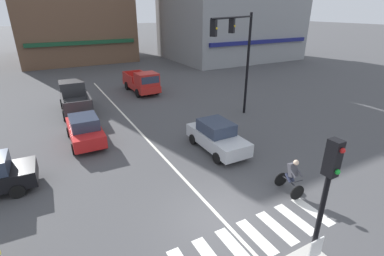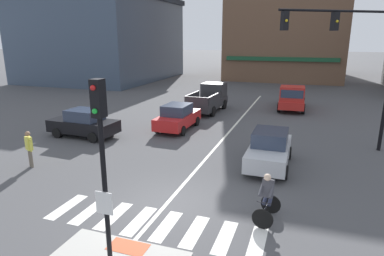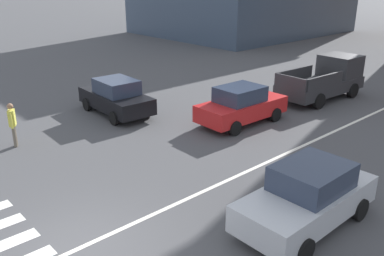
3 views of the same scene
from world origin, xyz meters
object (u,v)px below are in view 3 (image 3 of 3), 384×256
car_silver_eastbound_mid (308,196)px  pedestrian_at_curb_left (12,121)px  car_black_cross_left (116,97)px  car_red_westbound_far (241,105)px  pickup_truck_charcoal_westbound_distant (326,79)px

car_silver_eastbound_mid → pedestrian_at_curb_left: size_ratio=2.46×
car_black_cross_left → pedestrian_at_curb_left: (0.71, -4.85, 0.17)m
car_silver_eastbound_mid → car_black_cross_left: 10.91m
car_red_westbound_far → car_silver_eastbound_mid: 7.66m
car_silver_eastbound_mid → pedestrian_at_curb_left: (-10.14, -3.65, 0.17)m
car_black_cross_left → car_red_westbound_far: bearing=35.4°
car_red_westbound_far → pedestrian_at_curb_left: size_ratio=2.48×
car_red_westbound_far → pedestrian_at_curb_left: (-3.92, -8.14, 0.17)m
car_silver_eastbound_mid → pickup_truck_charcoal_westbound_distant: bearing=119.0°
car_red_westbound_far → car_black_cross_left: bearing=-144.6°
car_silver_eastbound_mid → car_black_cross_left: same height
car_silver_eastbound_mid → car_black_cross_left: size_ratio=0.98×
pickup_truck_charcoal_westbound_distant → pedestrian_at_curb_left: size_ratio=3.10×
car_red_westbound_far → car_black_cross_left: (-4.63, -3.29, 0.00)m
car_silver_eastbound_mid → pedestrian_at_curb_left: 10.78m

